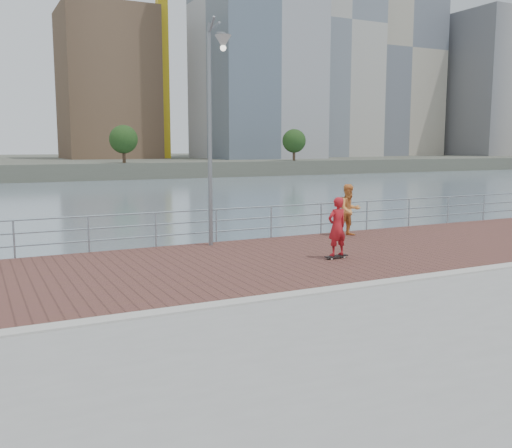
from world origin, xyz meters
name	(u,v)px	position (x,y,z in m)	size (l,w,h in m)	color
water	(297,384)	(0.00, 0.00, -2.00)	(400.00, 400.00, 0.00)	slate
brick_lane	(230,264)	(0.00, 3.60, 0.01)	(40.00, 6.80, 0.02)	brown
curb	(298,294)	(0.00, 0.00, 0.03)	(40.00, 0.40, 0.06)	#B7B5AD
far_shore	(2,164)	(0.00, 122.50, -0.75)	(320.00, 95.00, 2.50)	#4C5142
guardrail	(186,224)	(0.00, 7.00, 0.69)	(39.06, 0.06, 1.13)	#8C9EA8
street_lamp	(215,93)	(0.64, 6.01, 4.74)	(0.49, 1.42, 6.68)	slate
skateboard	(336,256)	(2.99, 2.89, 0.09)	(0.74, 0.25, 0.08)	black
skateboarder	(337,226)	(2.99, 2.89, 0.93)	(0.60, 0.40, 1.66)	red
bystander	(349,210)	(5.72, 6.10, 0.93)	(0.89, 0.69, 1.82)	#EA9144
skyline	(171,36)	(32.09, 104.48, 25.08)	(233.00, 41.00, 64.39)	#ADA38E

